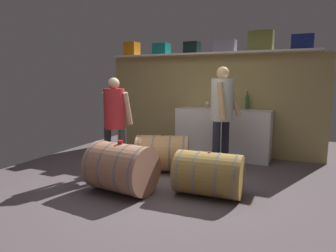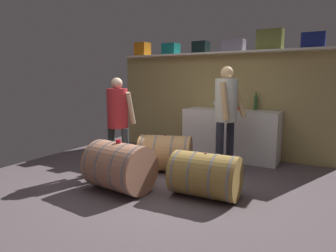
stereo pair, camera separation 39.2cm
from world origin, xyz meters
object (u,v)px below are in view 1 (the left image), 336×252
tasting_cup (120,142)px  wine_bottle_green (247,102)px  work_cabinet (223,133)px  red_funnel (231,107)px  wine_glass (207,103)px  toolcase_teal (162,49)px  winemaker_pouring (222,108)px  toolcase_olive (261,41)px  wine_barrel_far (209,174)px  toolcase_orange (132,49)px  visitor_tasting (115,116)px  wine_barrel_near (122,168)px  toolcase_navy (302,42)px  toolcase_black (192,48)px  wine_barrel_flank (162,153)px  toolcase_grey (225,46)px

tasting_cup → wine_bottle_green: bearing=65.0°
work_cabinet → red_funnel: (0.15, -0.02, 0.52)m
wine_glass → toolcase_teal: bearing=173.4°
wine_bottle_green → winemaker_pouring: 1.03m
toolcase_olive → wine_barrel_far: 2.91m
toolcase_orange → work_cabinet: (2.12, -0.18, -1.69)m
wine_barrel_far → visitor_tasting: (-1.61, 0.25, 0.65)m
wine_barrel_far → toolcase_orange: bearing=135.5°
tasting_cup → toolcase_orange: bearing=117.6°
toolcase_orange → wine_barrel_near: toolcase_orange is taller
visitor_tasting → work_cabinet: bearing=52.4°
toolcase_navy → work_cabinet: toolcase_navy is taller
wine_barrel_far → wine_barrel_near: bearing=-164.8°
toolcase_olive → visitor_tasting: size_ratio=0.28×
toolcase_black → red_funnel: (0.87, -0.20, -1.15)m
wine_barrel_flank → toolcase_navy: bearing=17.5°
toolcase_black → red_funnel: size_ratio=2.69×
work_cabinet → red_funnel: 0.54m
wine_barrel_flank → toolcase_black: bearing=72.5°
toolcase_grey → toolcase_navy: 1.36m
wine_glass → wine_barrel_far: size_ratio=0.15×
wine_glass → toolcase_grey: bearing=22.7°
toolcase_grey → wine_bottle_green: (0.45, 0.02, -1.04)m
toolcase_orange → wine_bottle_green: size_ratio=0.84×
work_cabinet → red_funnel: size_ratio=16.22×
toolcase_black → work_cabinet: size_ratio=0.17×
toolcase_orange → toolcase_navy: (3.43, 0.00, -0.02)m
toolcase_grey → wine_barrel_far: toolcase_grey is taller
toolcase_olive → red_funnel: 1.31m
wine_glass → wine_barrel_far: bearing=-71.9°
toolcase_navy → winemaker_pouring: (-1.13, -0.99, -1.10)m
work_cabinet → tasting_cup: 2.50m
tasting_cup → wine_barrel_far: bearing=17.8°
work_cabinet → wine_barrel_far: work_cabinet is taller
wine_barrel_flank → toolcase_orange: bearing=115.3°
wine_glass → visitor_tasting: visitor_tasting is taller
red_funnel → tasting_cup: size_ratio=1.58×
toolcase_teal → toolcase_grey: (1.35, 0.00, -0.00)m
work_cabinet → wine_bottle_green: size_ratio=5.22×
wine_barrel_far → tasting_cup: (-1.12, -0.36, 0.40)m
toolcase_olive → wine_bottle_green: size_ratio=1.28×
toolcase_grey → work_cabinet: 1.67m
toolcase_olive → work_cabinet: 1.84m
toolcase_navy → visitor_tasting: 3.45m
toolcase_orange → red_funnel: (2.27, -0.20, -1.17)m
wine_barrel_flank → wine_bottle_green: bearing=34.9°
wine_barrel_flank → visitor_tasting: (-0.60, -0.46, 0.64)m
wine_glass → tasting_cup: (-0.45, -2.42, -0.35)m
toolcase_navy → wine_barrel_flank: 3.09m
toolcase_navy → tasting_cup: 3.60m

